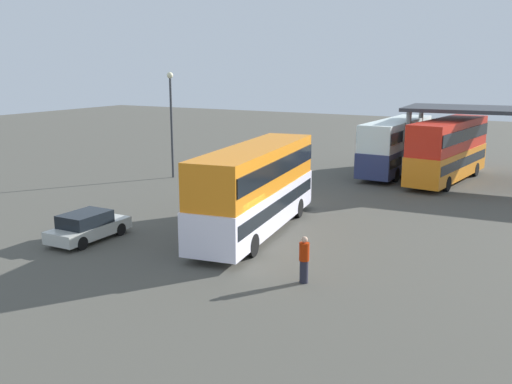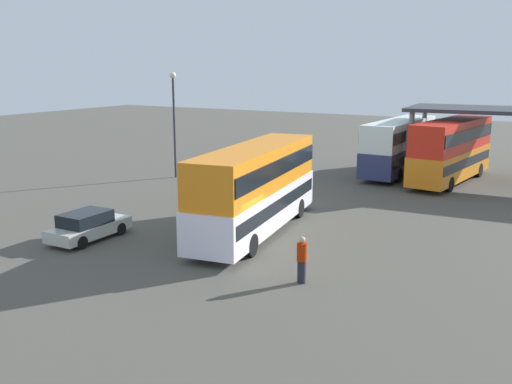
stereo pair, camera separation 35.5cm
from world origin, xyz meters
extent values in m
plane|color=#4D4B43|center=(0.00, 0.00, 0.00)|extent=(140.00, 140.00, 0.00)
cube|color=white|center=(-1.05, 3.17, 1.27)|extent=(4.08, 11.34, 1.85)
cube|color=orange|center=(-1.05, 3.17, 3.20)|extent=(3.97, 11.10, 2.00)
cube|color=black|center=(-1.05, 3.17, 1.50)|extent=(4.05, 10.90, 0.63)
cube|color=black|center=(-1.05, 3.17, 3.30)|extent=(4.05, 10.90, 0.80)
cube|color=black|center=(-1.85, 8.60, 1.55)|extent=(2.11, 0.41, 1.11)
cube|color=orange|center=(-1.85, 8.60, 2.44)|extent=(1.74, 0.33, 0.36)
cylinder|color=black|center=(-2.67, 6.40, 0.50)|extent=(0.42, 1.03, 1.00)
cylinder|color=black|center=(-0.44, 6.73, 0.50)|extent=(0.42, 1.03, 1.00)
cylinder|color=black|center=(-1.67, -0.40, 0.50)|extent=(0.42, 1.03, 1.00)
cylinder|color=black|center=(0.56, -0.07, 0.50)|extent=(0.42, 1.03, 1.00)
cube|color=beige|center=(-7.20, -1.71, 0.49)|extent=(1.71, 4.02, 0.55)
cube|color=black|center=(-7.20, -1.91, 1.06)|extent=(1.56, 2.22, 0.58)
cylinder|color=black|center=(-7.97, -0.48, 0.30)|extent=(0.21, 0.60, 0.60)
cylinder|color=black|center=(-6.45, -0.47, 0.30)|extent=(0.21, 0.60, 0.60)
cylinder|color=black|center=(-7.95, -2.96, 0.30)|extent=(0.21, 0.60, 0.60)
cylinder|color=black|center=(-6.43, -2.95, 0.30)|extent=(0.21, 0.60, 0.60)
cube|color=navy|center=(0.53, 21.91, 1.23)|extent=(2.76, 10.75, 1.75)
cube|color=white|center=(0.53, 21.91, 3.05)|extent=(2.68, 10.54, 1.90)
cube|color=black|center=(0.53, 21.91, 1.44)|extent=(2.79, 10.33, 0.60)
cube|color=black|center=(0.53, 21.91, 3.15)|extent=(2.79, 10.33, 0.76)
cube|color=black|center=(0.71, 27.20, 1.49)|extent=(2.05, 0.17, 1.05)
cube|color=orange|center=(0.71, 27.20, 2.33)|extent=(1.69, 0.14, 0.36)
cylinder|color=black|center=(-0.45, 25.26, 0.50)|extent=(0.31, 1.01, 1.00)
cylinder|color=black|center=(1.73, 25.19, 0.50)|extent=(0.31, 1.01, 1.00)
cylinder|color=black|center=(-0.66, 18.64, 0.50)|extent=(0.31, 1.01, 1.00)
cylinder|color=black|center=(1.51, 18.57, 0.50)|extent=(0.31, 1.01, 1.00)
cube|color=orange|center=(4.54, 20.48, 1.30)|extent=(3.68, 10.56, 1.90)
cube|color=red|center=(4.54, 20.48, 3.28)|extent=(3.59, 10.35, 2.06)
cube|color=black|center=(4.54, 20.48, 1.53)|extent=(3.67, 10.16, 0.65)
cube|color=black|center=(4.54, 20.48, 3.38)|extent=(3.67, 10.16, 0.82)
cube|color=black|center=(5.18, 25.56, 1.58)|extent=(2.05, 0.35, 1.14)
cube|color=orange|center=(5.18, 25.56, 2.49)|extent=(1.69, 0.29, 0.36)
cylinder|color=black|center=(3.86, 23.80, 0.50)|extent=(0.40, 1.03, 1.00)
cylinder|color=black|center=(6.02, 23.53, 0.50)|extent=(0.40, 1.03, 1.00)
cylinder|color=black|center=(3.07, 17.44, 0.50)|extent=(0.40, 1.03, 1.00)
cylinder|color=black|center=(5.22, 17.17, 0.50)|extent=(0.40, 1.03, 1.00)
cylinder|color=#9E9B93|center=(1.65, 24.44, 2.41)|extent=(0.36, 0.36, 4.83)
cylinder|color=#9E9B93|center=(1.95, 19.57, 2.41)|extent=(0.36, 0.36, 4.83)
cylinder|color=#33353A|center=(-13.07, 12.43, 3.56)|extent=(0.16, 0.16, 7.12)
sphere|color=beige|center=(-13.07, 12.43, 7.27)|extent=(0.44, 0.44, 0.44)
cylinder|color=#262633|center=(3.72, -1.75, 0.43)|extent=(0.32, 0.32, 0.87)
cylinder|color=#A92606|center=(3.72, -1.75, 1.21)|extent=(0.38, 0.38, 0.69)
sphere|color=tan|center=(3.72, -1.75, 1.67)|extent=(0.24, 0.24, 0.24)
camera|label=1|loc=(11.89, -20.17, 7.92)|focal=40.03mm
camera|label=2|loc=(12.20, -19.99, 7.92)|focal=40.03mm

